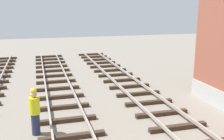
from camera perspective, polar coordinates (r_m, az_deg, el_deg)
name	(u,v)px	position (r m, az deg, el deg)	size (l,w,h in m)	color
track_worker_foreground	(35,112)	(10.74, -16.05, -8.51)	(0.40, 0.40, 1.87)	#262D4C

